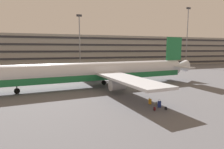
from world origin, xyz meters
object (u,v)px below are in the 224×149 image
backpack_purple (155,109)px  backpack_teal (166,108)px  airliner (101,72)px  backpack_small (156,104)px  suitcase_black (150,101)px  suitcase_navy (159,104)px

backpack_purple → backpack_teal: (1.45, -0.12, -0.05)m
airliner → backpack_small: airliner is taller
suitcase_black → backpack_teal: bearing=-76.4°
airliner → suitcase_navy: airliner is taller
airliner → suitcase_navy: 15.76m
backpack_small → suitcase_black: bearing=122.0°
backpack_small → backpack_purple: bearing=-125.8°
backpack_teal → suitcase_navy: bearing=103.0°
backpack_teal → backpack_purple: bearing=175.1°
backpack_teal → backpack_small: bearing=95.2°
suitcase_black → backpack_purple: 2.66m
airliner → backpack_purple: (2.03, -16.17, -2.55)m
suitcase_black → airliner: bearing=101.8°
backpack_small → backpack_teal: bearing=-84.8°
backpack_purple → backpack_teal: size_ratio=1.23×
suitcase_navy → backpack_small: size_ratio=1.81×
suitcase_black → backpack_teal: 2.73m
backpack_teal → suitcase_black: bearing=103.6°
backpack_small → airliner: bearing=103.0°
suitcase_black → backpack_small: (0.47, -0.75, -0.14)m
suitcase_black → backpack_small: suitcase_black is taller
airliner → backpack_small: (3.31, -14.39, -2.55)m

